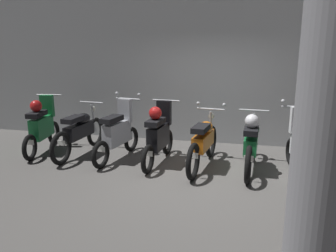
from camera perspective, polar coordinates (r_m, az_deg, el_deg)
The scene contains 10 objects.
ground_plane at distance 6.05m, azimuth 4.95°, elevation -8.70°, with size 80.00×80.00×0.00m, color #565451.
back_wall at distance 8.06m, azimuth 7.65°, elevation 9.07°, with size 16.00×0.30×3.33m, color #9EA0A3.
motorbike_slot_0 at distance 7.83m, azimuth -20.03°, elevation 0.05°, with size 0.56×1.68×1.18m.
motorbike_slot_1 at distance 7.41m, azimuth -14.31°, elevation -0.88°, with size 0.56×1.95×1.03m.
motorbike_slot_2 at distance 6.97m, azimuth -8.27°, elevation -1.18°, with size 0.58×1.67×1.29m.
motorbike_slot_3 at distance 6.65m, azimuth -1.53°, elevation -1.44°, with size 0.56×1.68×1.18m.
motorbike_slot_4 at distance 6.49m, azimuth 5.85°, elevation -2.56°, with size 0.59×1.94×1.15m.
motorbike_slot_5 at distance 6.47m, azimuth 13.50°, elevation -2.62°, with size 0.56×1.95×1.08m.
motorbike_slot_6 at distance 6.45m, azimuth 21.16°, elevation -3.22°, with size 0.58×1.67×1.29m.
support_pillar at distance 3.17m, azimuth 24.18°, elevation 0.91°, with size 0.47×0.47×3.33m, color gray.
Camera 1 is at (0.73, -5.55, 2.30)m, focal length 37.06 mm.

